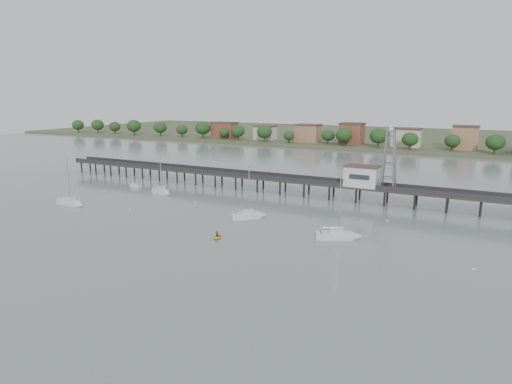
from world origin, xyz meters
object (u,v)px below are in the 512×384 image
Objects in this scene: sailboat_c at (252,215)px; sailboat_b at (163,192)px; lattice_tower at (389,160)px; yellow_dinghy at (217,238)px; sailboat_d at (343,236)px; white_tender at (135,186)px; pier at (271,179)px; sailboat_a at (73,203)px.

sailboat_b is at bearing 121.02° from sailboat_c.
lattice_tower is 5.62× the size of yellow_dinghy.
sailboat_d reaches higher than white_tender.
lattice_tower is 1.17× the size of sailboat_d.
sailboat_b is at bearing -147.23° from pier.
pier is at bearing -180.00° from lattice_tower.
pier is 11.33× the size of sailboat_d.
sailboat_d is 23.70m from yellow_dinghy.
sailboat_d is at bearing -94.26° from lattice_tower.
sailboat_b is (-25.19, -16.22, -3.14)m from pier.
yellow_dinghy is (46.55, -28.63, -0.40)m from white_tender.
sailboat_d reaches higher than yellow_dinghy.
sailboat_b is at bearing 125.21° from yellow_dinghy.
pier is at bearing 44.85° from sailboat_b.
sailboat_c is (7.54, -25.87, -3.15)m from pier.
sailboat_d is 22.18m from sailboat_c.
sailboat_c is at bearing 141.08° from sailboat_d.
white_tender is at bearing -162.02° from pier.
sailboat_b reaches higher than yellow_dinghy.
sailboat_d is 56.27m from sailboat_b.
lattice_tower is 36.77m from sailboat_c.
yellow_dinghy is at bearing -130.77° from sailboat_c.
sailboat_b is 41.53m from yellow_dinghy.
sailboat_d is 70.12m from white_tender.
lattice_tower is 59.88m from sailboat_b.
lattice_tower is (31.50, 0.00, 7.31)m from pier.
sailboat_b is 3.16× the size of white_tender.
lattice_tower reaches higher than yellow_dinghy.
pier is 42.08m from yellow_dinghy.
pier is 12.32× the size of sailboat_c.
lattice_tower reaches higher than pier.
sailboat_b reaches higher than white_tender.
pier reaches higher than white_tender.
sailboat_a is at bearing 150.73° from sailboat_c.
white_tender is at bearing -169.87° from lattice_tower.
sailboat_d is (-2.28, -30.57, -10.46)m from lattice_tower.
sailboat_a is at bearing -135.28° from pier.
pier is at bearing 63.71° from sailboat_c.
sailboat_d is 4.80× the size of yellow_dinghy.
sailboat_c is at bearing -132.81° from lattice_tower.
sailboat_d is at bearing 7.91° from sailboat_a.
sailboat_a is (-65.88, -5.74, 0.00)m from sailboat_d.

